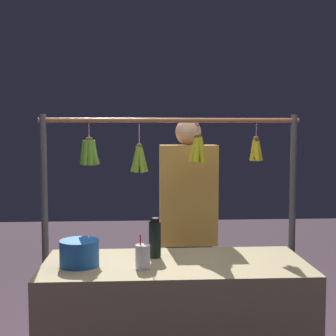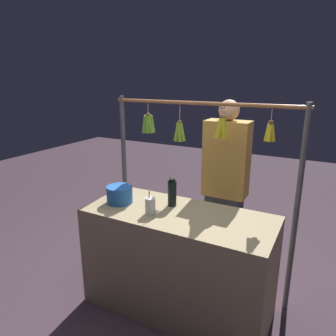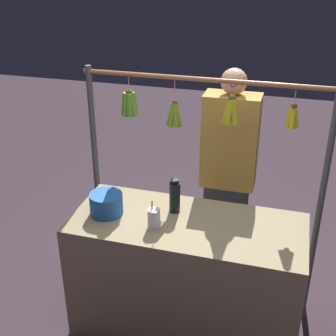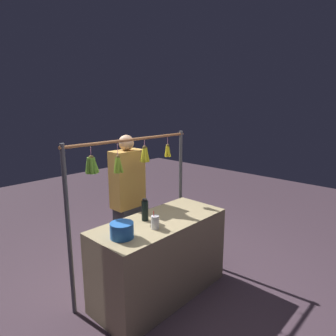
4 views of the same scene
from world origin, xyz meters
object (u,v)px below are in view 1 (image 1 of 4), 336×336
at_px(blue_bucket, 79,253).
at_px(vendor_person, 188,239).
at_px(drink_cup, 143,257).
at_px(water_bottle, 155,239).

bearing_deg(blue_bucket, vendor_person, -132.43).
height_order(blue_bucket, drink_cup, drink_cup).
height_order(water_bottle, vendor_person, vendor_person).
xyz_separation_m(drink_cup, vendor_person, (-0.34, -0.84, -0.09)).
distance_m(drink_cup, vendor_person, 0.91).
distance_m(water_bottle, blue_bucket, 0.46).
relative_size(blue_bucket, vendor_person, 0.13).
height_order(blue_bucket, vendor_person, vendor_person).
xyz_separation_m(blue_bucket, vendor_person, (-0.69, -0.76, -0.10)).
bearing_deg(blue_bucket, water_bottle, -160.55).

